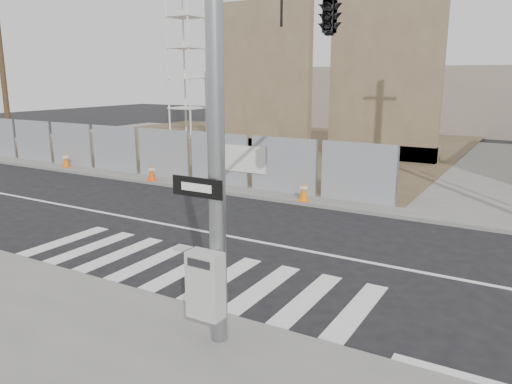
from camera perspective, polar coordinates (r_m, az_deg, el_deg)
The scene contains 12 objects.
ground at distance 13.37m, azimuth -1.41°, elevation -5.40°, with size 100.00×100.00×0.00m, color black.
sidewalk_far at distance 26.01m, azimuth 15.00°, elevation 3.37°, with size 50.00×20.00×0.12m, color slate.
signal_pole at distance 9.71m, azimuth 4.91°, elevation 16.25°, with size 0.96×5.87×7.00m.
chain_link_fence at distance 23.17m, azimuth -16.22°, elevation 4.81°, with size 24.60×0.04×2.00m, color gray.
concrete_wall_left at distance 27.52m, azimuth 0.45°, elevation 11.27°, with size 6.00×1.30×8.00m.
concrete_wall_right at distance 25.90m, azimuth 14.41°, elevation 10.76°, with size 5.50×1.30×8.00m.
crane_tower at distance 35.56m, azimuth -8.17°, elevation 20.67°, with size 2.60×2.60×18.15m.
utility_pole_left at distance 29.58m, azimuth -27.12°, elevation 13.55°, with size 1.60×0.28×10.00m.
traffic_cone_a at distance 25.57m, azimuth -20.70°, elevation 3.72°, with size 0.45×0.45×0.69m.
traffic_cone_b at distance 24.83m, azimuth -20.90°, elevation 3.48°, with size 0.44×0.44×0.72m.
traffic_cone_c at distance 20.63m, azimuth -11.83°, elevation 2.25°, with size 0.48×0.48×0.71m.
traffic_cone_d at distance 16.94m, azimuth 5.46°, elevation 0.13°, with size 0.38×0.38×0.70m.
Camera 1 is at (6.67, -10.79, 4.23)m, focal length 35.00 mm.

